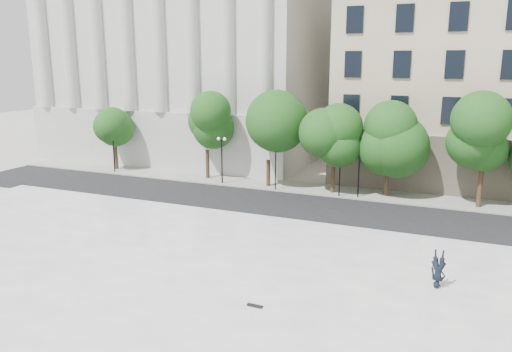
# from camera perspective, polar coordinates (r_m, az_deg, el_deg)

# --- Properties ---
(ground) EXTENTS (160.00, 160.00, 0.00)m
(ground) POSITION_cam_1_polar(r_m,az_deg,el_deg) (24.06, -13.66, -14.55)
(ground) COLOR beige
(ground) RESTS_ON ground
(plaza) EXTENTS (44.00, 22.00, 0.45)m
(plaza) POSITION_cam_1_polar(r_m,az_deg,el_deg) (26.16, -9.75, -11.47)
(plaza) COLOR white
(plaza) RESTS_ON ground
(street) EXTENTS (60.00, 8.00, 0.02)m
(street) POSITION_cam_1_polar(r_m,az_deg,el_deg) (38.90, 2.12, -3.37)
(street) COLOR black
(street) RESTS_ON ground
(far_sidewalk) EXTENTS (60.00, 4.00, 0.12)m
(far_sidewalk) POSITION_cam_1_polar(r_m,az_deg,el_deg) (44.36, 4.85, -1.28)
(far_sidewalk) COLOR #99978E
(far_sidewalk) RESTS_ON ground
(building_west) EXTENTS (31.50, 27.65, 25.60)m
(building_west) POSITION_cam_1_polar(r_m,az_deg,el_deg) (63.17, -5.94, 14.68)
(building_west) COLOR #B9B9B4
(building_west) RESTS_ON ground
(traffic_light_west) EXTENTS (1.00, 1.71, 4.19)m
(traffic_light_west) POSITION_cam_1_polar(r_m,az_deg,el_deg) (42.52, 2.26, 3.13)
(traffic_light_west) COLOR black
(traffic_light_west) RESTS_ON ground
(traffic_light_east) EXTENTS (0.55, 1.65, 4.15)m
(traffic_light_east) POSITION_cam_1_polar(r_m,az_deg,el_deg) (40.94, 9.64, 2.51)
(traffic_light_east) COLOR black
(traffic_light_east) RESTS_ON ground
(person_lying) EXTENTS (0.79, 1.93, 0.51)m
(person_lying) POSITION_cam_1_polar(r_m,az_deg,el_deg) (25.71, 20.01, -11.38)
(person_lying) COLOR black
(person_lying) RESTS_ON plaza
(skateboard) EXTENTS (0.73, 0.20, 0.07)m
(skateboard) POSITION_cam_1_polar(r_m,az_deg,el_deg) (22.64, -0.13, -14.61)
(skateboard) COLOR black
(skateboard) RESTS_ON plaza
(street_trees) EXTENTS (43.37, 5.10, 7.48)m
(street_trees) POSITION_cam_1_polar(r_m,az_deg,el_deg) (42.44, 7.55, 4.84)
(street_trees) COLOR #382619
(street_trees) RESTS_ON ground
(lamp_posts) EXTENTS (38.01, 0.28, 4.41)m
(lamp_posts) POSITION_cam_1_polar(r_m,az_deg,el_deg) (42.57, 3.76, 2.09)
(lamp_posts) COLOR black
(lamp_posts) RESTS_ON ground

